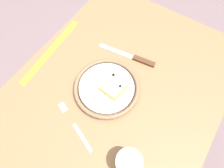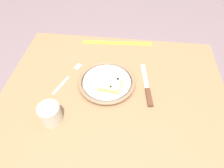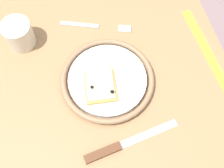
{
  "view_description": "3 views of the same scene",
  "coord_description": "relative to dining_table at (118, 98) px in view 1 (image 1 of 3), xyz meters",
  "views": [
    {
      "loc": [
        -0.27,
        -0.15,
        1.42
      ],
      "look_at": [
        -0.01,
        0.02,
        0.78
      ],
      "focal_mm": 31.11,
      "sensor_mm": 36.0,
      "label": 1
    },
    {
      "loc": [
        0.06,
        -0.54,
        1.42
      ],
      "look_at": [
        -0.01,
        0.01,
        0.79
      ],
      "focal_mm": 32.42,
      "sensor_mm": 36.0,
      "label": 2
    },
    {
      "loc": [
        0.3,
        -0.04,
        1.5
      ],
      "look_at": [
        -0.01,
        0.04,
        0.8
      ],
      "focal_mm": 49.45,
      "sensor_mm": 36.0,
      "label": 3
    }
  ],
  "objects": [
    {
      "name": "knife",
      "position": [
        0.14,
        0.01,
        0.12
      ],
      "size": [
        0.05,
        0.24,
        0.01
      ],
      "color": "silver",
      "rests_on": "dining_table"
    },
    {
      "name": "dining_table",
      "position": [
        0.0,
        0.0,
        0.0
      ],
      "size": [
        0.93,
        0.73,
        0.77
      ],
      "color": "#936D47",
      "rests_on": "ground_plane"
    },
    {
      "name": "ground_plane",
      "position": [
        0.0,
        0.0,
        -0.65
      ],
      "size": [
        6.0,
        6.0,
        0.0
      ],
      "primitive_type": "plane",
      "color": "gray"
    },
    {
      "name": "fork",
      "position": [
        -0.21,
        0.05,
        0.12
      ],
      "size": [
        0.09,
        0.19,
        0.0
      ],
      "color": "#B7B7B7",
      "rests_on": "dining_table"
    },
    {
      "name": "measuring_tape",
      "position": [
        -0.02,
        0.32,
        0.12
      ],
      "size": [
        0.36,
        0.05,
        0.0
      ],
      "primitive_type": "cube",
      "rotation": [
        0.0,
        0.0,
        0.06
      ],
      "color": "yellow",
      "rests_on": "dining_table"
    },
    {
      "name": "cup",
      "position": [
        -0.21,
        -0.17,
        0.15
      ],
      "size": [
        0.08,
        0.08,
        0.08
      ],
      "primitive_type": "cylinder",
      "color": "beige",
      "rests_on": "dining_table"
    },
    {
      "name": "plate",
      "position": [
        -0.03,
        0.03,
        0.13
      ],
      "size": [
        0.24,
        0.24,
        0.02
      ],
      "color": "white",
      "rests_on": "dining_table"
    },
    {
      "name": "pizza_slice_near",
      "position": [
        -0.01,
        0.01,
        0.14
      ],
      "size": [
        0.1,
        0.09,
        0.03
      ],
      "color": "tan",
      "rests_on": "plate"
    }
  ]
}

